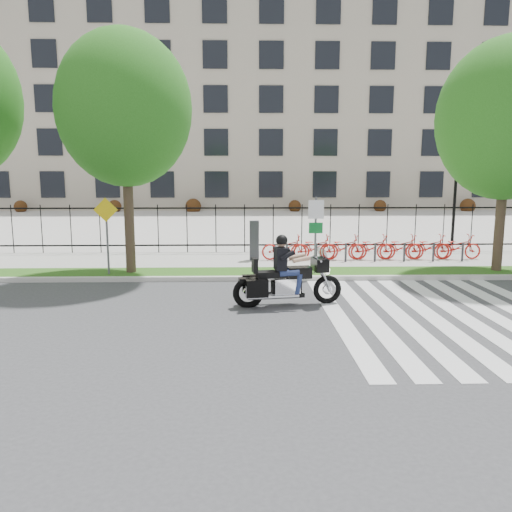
{
  "coord_description": "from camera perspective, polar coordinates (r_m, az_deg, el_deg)",
  "views": [
    {
      "loc": [
        -0.05,
        -11.54,
        3.35
      ],
      "look_at": [
        0.32,
        3.0,
        0.98
      ],
      "focal_mm": 35.0,
      "sensor_mm": 36.0,
      "label": 1
    }
  ],
  "objects": [
    {
      "name": "bike_share_station",
      "position": [
        19.55,
        12.88,
        1.01
      ],
      "size": [
        8.89,
        0.86,
        1.5
      ],
      "color": "#2D2D33",
      "rests_on": "sidewalk"
    },
    {
      "name": "curb",
      "position": [
        15.98,
        -1.25,
        -2.59
      ],
      "size": [
        60.0,
        0.2,
        0.15
      ],
      "primitive_type": "cube",
      "color": "beige",
      "rests_on": "ground"
    },
    {
      "name": "crosswalk_stripes",
      "position": [
        12.97,
        20.81,
        -6.32
      ],
      "size": [
        5.7,
        8.0,
        0.01
      ],
      "primitive_type": null,
      "color": "silver",
      "rests_on": "ground"
    },
    {
      "name": "office_building",
      "position": [
        56.85,
        -1.45,
        15.91
      ],
      "size": [
        60.0,
        21.9,
        20.15
      ],
      "color": "#AD9F8B",
      "rests_on": "ground"
    },
    {
      "name": "sign_pole_warning",
      "position": [
        16.8,
        -16.71,
        3.35
      ],
      "size": [
        0.78,
        0.09,
        2.49
      ],
      "color": "#59595B",
      "rests_on": "grass_verge"
    },
    {
      "name": "motorcycle_rider",
      "position": [
        12.9,
        3.62,
        -2.45
      ],
      "size": [
        2.88,
        1.04,
        2.23
      ],
      "color": "black",
      "rests_on": "ground"
    },
    {
      "name": "street_tree_1",
      "position": [
        17.04,
        -14.78,
        15.9
      ],
      "size": [
        4.29,
        4.29,
        7.75
      ],
      "color": "#33261C",
      "rests_on": "grass_verge"
    },
    {
      "name": "sidewalk",
      "position": [
        19.27,
        -1.29,
        -0.55
      ],
      "size": [
        60.0,
        3.5,
        0.15
      ],
      "primitive_type": "cube",
      "color": "#ABA7A0",
      "rests_on": "ground"
    },
    {
      "name": "lamp_post_right",
      "position": [
        25.6,
        21.89,
        8.25
      ],
      "size": [
        1.06,
        0.7,
        4.25
      ],
      "color": "black",
      "rests_on": "ground"
    },
    {
      "name": "ground",
      "position": [
        12.02,
        -1.18,
        -6.95
      ],
      "size": [
        120.0,
        120.0,
        0.0
      ],
      "primitive_type": "plane",
      "color": "#393A3C",
      "rests_on": "ground"
    },
    {
      "name": "iron_fence",
      "position": [
        20.86,
        -1.32,
        3.18
      ],
      "size": [
        30.0,
        0.06,
        2.0
      ],
      "primitive_type": null,
      "color": "black",
      "rests_on": "sidewalk"
    },
    {
      "name": "plaza",
      "position": [
        36.69,
        -1.38,
        4.07
      ],
      "size": [
        80.0,
        34.0,
        0.1
      ],
      "primitive_type": "cube",
      "color": "#ABA7A0",
      "rests_on": "ground"
    },
    {
      "name": "street_tree_2",
      "position": [
        18.7,
        26.84,
        13.76
      ],
      "size": [
        4.56,
        4.56,
        7.62
      ],
      "color": "#33261C",
      "rests_on": "grass_verge"
    },
    {
      "name": "sign_pole_regulatory",
      "position": [
        16.37,
        6.84,
        3.53
      ],
      "size": [
        0.5,
        0.09,
        2.5
      ],
      "color": "#59595B",
      "rests_on": "grass_verge"
    },
    {
      "name": "grass_verge",
      "position": [
        16.82,
        -1.26,
        -2.0
      ],
      "size": [
        60.0,
        1.5,
        0.15
      ],
      "primitive_type": "cube",
      "color": "#1F4A12",
      "rests_on": "ground"
    }
  ]
}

